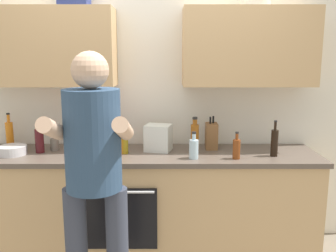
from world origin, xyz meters
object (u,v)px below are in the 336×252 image
at_px(bottle_soy, 276,142).
at_px(bottle_syrup, 196,138).
at_px(bottle_wine, 41,140).
at_px(grocery_bag_produce, 160,138).
at_px(person_standing, 95,169).
at_px(cup_stoneware, 56,144).
at_px(mixing_bowl, 14,150).
at_px(grocery_bag_crisps, 99,146).
at_px(bottle_oil, 125,142).
at_px(bottle_water, 195,148).
at_px(bottle_juice, 11,134).
at_px(knife_block, 213,136).
at_px(bottle_vinegar, 238,148).

relative_size(bottle_soy, bottle_syrup, 0.96).
relative_size(bottle_wine, grocery_bag_produce, 1.21).
height_order(bottle_soy, bottle_syrup, bottle_syrup).
xyz_separation_m(person_standing, cup_stoneware, (-0.53, 0.95, -0.08)).
height_order(person_standing, grocery_bag_produce, person_standing).
bearing_deg(mixing_bowl, grocery_bag_crisps, -1.95).
distance_m(bottle_oil, grocery_bag_crisps, 0.22).
bearing_deg(bottle_water, grocery_bag_produce, 138.84).
height_order(bottle_oil, bottle_water, bottle_oil).
distance_m(bottle_juice, knife_block, 1.79).
xyz_separation_m(bottle_oil, bottle_soy, (1.23, -0.08, 0.02)).
height_order(bottle_oil, grocery_bag_produce, same).
bearing_deg(grocery_bag_crisps, bottle_vinegar, -5.02).
distance_m(mixing_bowl, knife_block, 1.68).
relative_size(bottle_juice, cup_stoneware, 3.07).
bearing_deg(bottle_oil, bottle_juice, 168.75).
distance_m(bottle_juice, grocery_bag_crisps, 0.88).
bearing_deg(knife_block, bottle_vinegar, -63.33).
distance_m(bottle_oil, bottle_water, 0.59).
height_order(person_standing, bottle_water, person_standing).
distance_m(bottle_vinegar, grocery_bag_crisps, 1.12).
xyz_separation_m(bottle_wine, grocery_bag_crisps, (0.51, -0.09, -0.03)).
bearing_deg(bottle_juice, grocery_bag_crisps, -18.11).
xyz_separation_m(bottle_syrup, grocery_bag_produce, (-0.31, 0.08, -0.02)).
relative_size(bottle_oil, grocery_bag_crisps, 1.04).
bearing_deg(bottle_syrup, cup_stoneware, 175.20).
relative_size(cup_stoneware, grocery_bag_produce, 0.45).
distance_m(bottle_wine, knife_block, 1.47).
distance_m(bottle_wine, bottle_juice, 0.37).
height_order(bottle_syrup, grocery_bag_crisps, bottle_syrup).
bearing_deg(grocery_bag_crisps, bottle_soy, -0.67).
relative_size(bottle_soy, bottle_water, 1.36).
bearing_deg(bottle_soy, bottle_syrup, 171.53).
xyz_separation_m(bottle_oil, mixing_bowl, (-0.92, -0.04, -0.06)).
bearing_deg(bottle_syrup, grocery_bag_crisps, -174.37).
distance_m(bottle_juice, grocery_bag_produce, 1.33).
relative_size(bottle_juice, bottle_vinegar, 1.42).
xyz_separation_m(bottle_juice, mixing_bowl, (0.12, -0.25, -0.08)).
xyz_separation_m(bottle_vinegar, grocery_bag_produce, (-0.62, 0.26, 0.03)).
height_order(cup_stoneware, mixing_bowl, cup_stoneware).
bearing_deg(person_standing, bottle_oil, 84.36).
bearing_deg(bottle_juice, grocery_bag_produce, -4.82).
distance_m(person_standing, cup_stoneware, 1.09).
bearing_deg(grocery_bag_produce, grocery_bag_crisps, -161.84).
distance_m(bottle_vinegar, knife_block, 0.36).
height_order(bottle_juice, mixing_bowl, bottle_juice).
height_order(knife_block, grocery_bag_produce, knife_block).
height_order(bottle_vinegar, bottle_water, bottle_vinegar).
bearing_deg(bottle_soy, bottle_water, -173.68).
bearing_deg(bottle_vinegar, grocery_bag_produce, 157.48).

